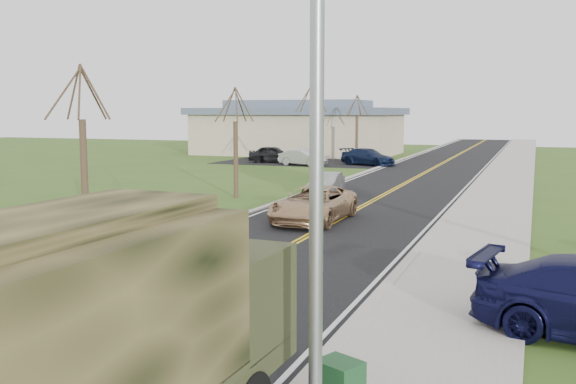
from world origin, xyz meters
The scene contains 17 objects.
ground centered at (0.00, 0.00, 0.00)m, with size 160.00×160.00×0.00m, color #36551C.
road centered at (0.00, 40.00, 0.01)m, with size 8.00×120.00×0.01m, color black.
curb_right centered at (4.15, 40.00, 0.06)m, with size 0.30×120.00×0.12m, color #9E998E.
sidewalk_right centered at (5.90, 40.00, 0.05)m, with size 3.20×120.00×0.10m, color #9E998E.
curb_left centered at (-4.15, 40.00, 0.05)m, with size 0.30×120.00×0.10m, color #9E998E.
street_light centered at (4.90, -0.50, 4.43)m, with size 1.65×0.22×8.00m.
bare_tree_a centered at (-7.00, 10.00, 2.63)m, with size 1.93×2.26×6.08m.
bare_tree_b centered at (-7.00, 22.00, 2.48)m, with size 1.83×2.14×5.73m.
bare_tree_c centered at (-7.00, 34.00, 2.78)m, with size 2.04×2.39×6.42m.
bare_tree_d centered at (-7.00, 46.00, 2.55)m, with size 1.88×2.20×5.91m.
commercial_building centered at (-15.98, 55.97, 2.69)m, with size 25.50×21.50×5.65m.
military_truck centered at (2.99, -2.86, 1.96)m, with size 2.64×6.97×3.43m.
suv_champagne centered at (-0.80, 16.40, 0.73)m, with size 2.42×5.25×1.46m, color tan.
sedan_silver centered at (-2.86, 24.50, 0.61)m, with size 1.30×3.73×1.23m, color #A8A9AD.
lot_car_dark centered at (-14.02, 44.09, 0.74)m, with size 1.75×4.34×1.48m, color black.
lot_car_silver centered at (-10.51, 42.00, 0.68)m, with size 1.43×4.11×1.36m, color #ABABAF.
lot_car_navy centered at (-5.53, 44.26, 0.70)m, with size 1.97×4.85×1.41m, color #0D1732.
Camera 1 is at (7.53, -8.02, 4.46)m, focal length 40.00 mm.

